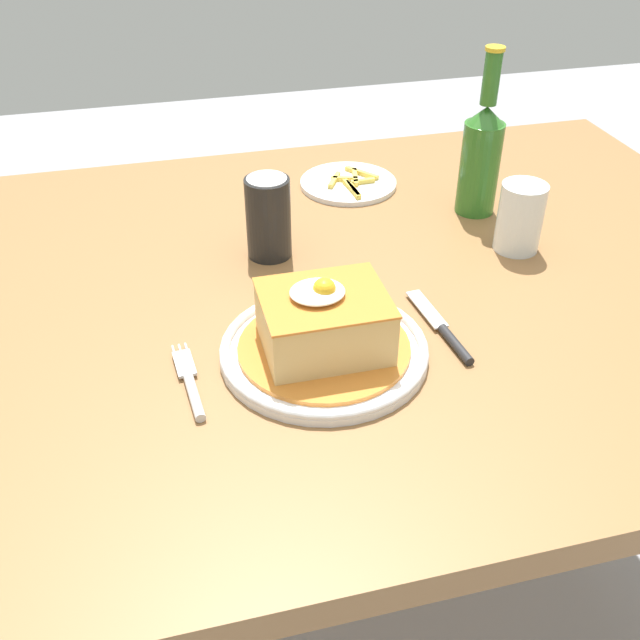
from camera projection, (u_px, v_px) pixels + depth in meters
name	position (u px, v px, depth m)	size (l,w,h in m)	color
ground_plane	(333.00, 588.00, 1.47)	(6.00, 6.00, 0.00)	#99999E
dining_table	(338.00, 333.00, 1.10)	(1.37, 0.98, 0.73)	olive
main_plate	(324.00, 350.00, 0.90)	(0.26, 0.26, 0.02)	white
sandwich_meal	(324.00, 325.00, 0.88)	(0.21, 0.21, 0.10)	orange
fork	(191.00, 386.00, 0.85)	(0.03, 0.14, 0.01)	silver
knife	(447.00, 334.00, 0.93)	(0.03, 0.17, 0.01)	#262628
soda_can	(268.00, 217.00, 1.07)	(0.07, 0.07, 0.12)	black
beer_bottle_green	(481.00, 154.00, 1.17)	(0.06, 0.06, 0.27)	#2D6B23
drinking_glass	(519.00, 222.00, 1.10)	(0.07, 0.07, 0.10)	silver
side_plate_fries	(349.00, 183.00, 1.30)	(0.17, 0.17, 0.02)	white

